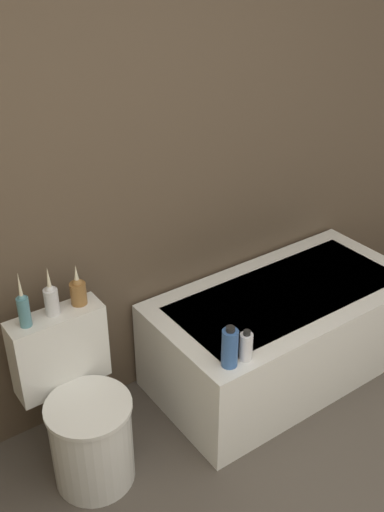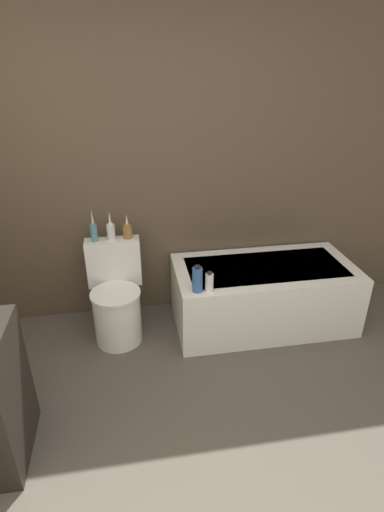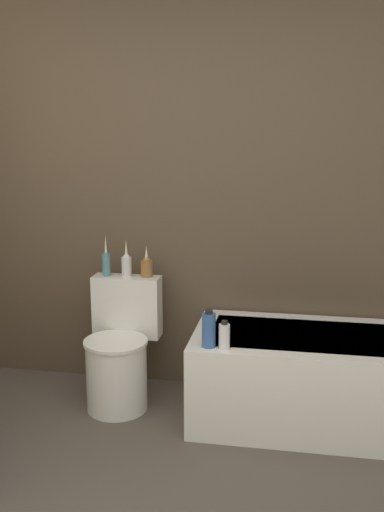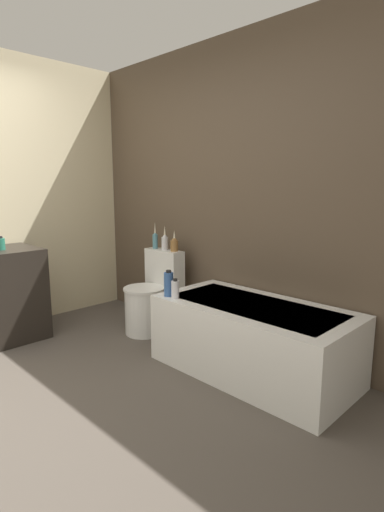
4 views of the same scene
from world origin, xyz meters
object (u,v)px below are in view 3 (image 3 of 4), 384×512
at_px(toilet, 120,354).
at_px(vase_gold, 106,262).
at_px(bathtub, 320,378).
at_px(shampoo_bottle_tall, 209,330).
at_px(vase_bronze, 147,266).
at_px(shampoo_bottle_short, 224,336).
at_px(vase_silver, 126,264).

relative_size(toilet, vase_gold, 2.94).
height_order(bathtub, shampoo_bottle_tall, shampoo_bottle_tall).
distance_m(vase_bronze, shampoo_bottle_short, 0.78).
distance_m(toilet, shampoo_bottle_tall, 0.73).
xyz_separation_m(vase_bronze, shampoo_bottle_tall, (0.47, -0.49, -0.21)).
relative_size(toilet, shampoo_bottle_tall, 3.71).
relative_size(vase_silver, shampoo_bottle_short, 1.49).
distance_m(bathtub, shampoo_bottle_short, 0.68).
distance_m(toilet, shampoo_bottle_short, 0.79).
relative_size(shampoo_bottle_tall, shampoo_bottle_short, 1.33).
height_order(toilet, shampoo_bottle_tall, toilet).
xyz_separation_m(vase_silver, vase_bronze, (0.13, 0.01, -0.01)).
bearing_deg(vase_bronze, shampoo_bottle_short, -42.26).
relative_size(bathtub, vase_bronze, 7.45).
bearing_deg(toilet, vase_bronze, 57.15).
distance_m(toilet, vase_silver, 0.56).
distance_m(bathtub, vase_silver, 1.35).
height_order(toilet, vase_gold, vase_gold).
bearing_deg(toilet, vase_silver, 90.00).
xyz_separation_m(bathtub, toilet, (-1.20, 0.01, 0.06)).
bearing_deg(vase_gold, bathtub, -8.21).
bearing_deg(bathtub, vase_silver, 170.32).
bearing_deg(shampoo_bottle_tall, shampoo_bottle_short, -6.69).
distance_m(bathtub, vase_gold, 1.47).
bearing_deg(vase_bronze, toilet, -122.85).
relative_size(toilet, vase_bronze, 3.91).
distance_m(vase_gold, vase_silver, 0.13).
height_order(toilet, vase_bronze, vase_bronze).
distance_m(vase_silver, shampoo_bottle_short, 0.88).
xyz_separation_m(bathtub, vase_gold, (-1.33, 0.19, 0.59)).
distance_m(vase_gold, shampoo_bottle_short, 0.97).
xyz_separation_m(vase_bronze, shampoo_bottle_short, (0.55, -0.50, -0.24)).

